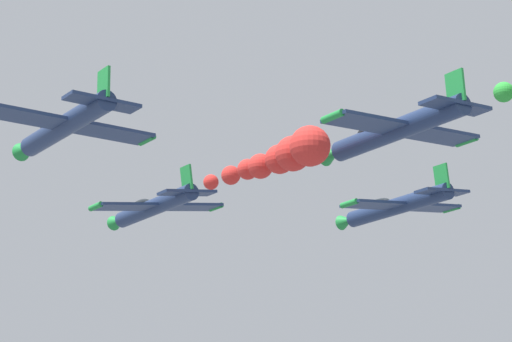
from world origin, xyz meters
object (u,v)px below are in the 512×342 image
airplane_left_inner (64,125)px  airplane_right_inner (396,206)px  airplane_left_outer (395,130)px  airplane_lead (154,207)px

airplane_left_inner → airplane_right_inner: size_ratio=1.00×
airplane_right_inner → airplane_left_outer: (-11.17, -11.74, -0.26)m
airplane_left_inner → airplane_right_inner: 24.07m
airplane_lead → airplane_right_inner: size_ratio=1.00×
airplane_left_inner → airplane_left_outer: 17.07m
airplane_right_inner → airplane_left_outer: size_ratio=1.00×
airplane_left_inner → airplane_left_outer: (12.88, -11.17, -0.74)m
airplane_lead → airplane_left_inner: 15.73m
airplane_lead → airplane_right_inner: 15.97m
airplane_lead → airplane_left_outer: airplane_lead is taller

